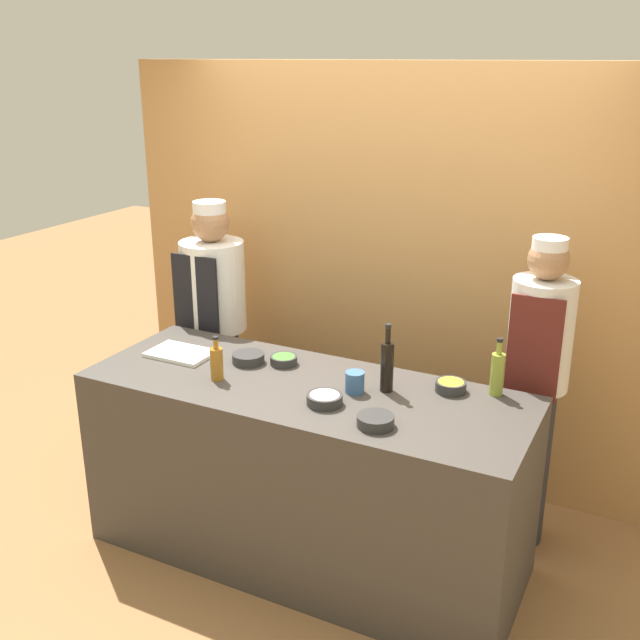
{
  "coord_description": "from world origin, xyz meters",
  "views": [
    {
      "loc": [
        1.52,
        -2.85,
        2.43
      ],
      "look_at": [
        0.0,
        0.16,
        1.23
      ],
      "focal_mm": 42.0,
      "sensor_mm": 36.0,
      "label": 1
    }
  ],
  "objects_px": {
    "cutting_board": "(181,353)",
    "bottle_amber": "(217,363)",
    "bottle_oil": "(497,373)",
    "sauce_bowl_white": "(325,399)",
    "sauce_bowl_purple": "(375,420)",
    "sauce_bowl_green": "(284,360)",
    "cup_blue": "(355,382)",
    "chef_left": "(215,326)",
    "sauce_bowl_yellow": "(451,386)",
    "sauce_bowl_brown": "(248,357)",
    "bottle_soy": "(387,365)",
    "chef_right": "(535,383)"
  },
  "relations": [
    {
      "from": "cutting_board",
      "to": "bottle_amber",
      "type": "distance_m",
      "value": 0.39
    },
    {
      "from": "bottle_amber",
      "to": "bottle_oil",
      "type": "bearing_deg",
      "value": 19.42
    },
    {
      "from": "sauce_bowl_white",
      "to": "sauce_bowl_purple",
      "type": "xyz_separation_m",
      "value": [
        0.29,
        -0.09,
        0.0
      ]
    },
    {
      "from": "bottle_oil",
      "to": "sauce_bowl_purple",
      "type": "bearing_deg",
      "value": -124.55
    },
    {
      "from": "sauce_bowl_purple",
      "to": "sauce_bowl_green",
      "type": "distance_m",
      "value": 0.79
    },
    {
      "from": "sauce_bowl_green",
      "to": "bottle_amber",
      "type": "distance_m",
      "value": 0.37
    },
    {
      "from": "sauce_bowl_white",
      "to": "cup_blue",
      "type": "relative_size",
      "value": 1.61
    },
    {
      "from": "sauce_bowl_white",
      "to": "chef_left",
      "type": "xyz_separation_m",
      "value": [
        -1.12,
        0.77,
        -0.09
      ]
    },
    {
      "from": "sauce_bowl_yellow",
      "to": "sauce_bowl_purple",
      "type": "height_order",
      "value": "same"
    },
    {
      "from": "sauce_bowl_white",
      "to": "cup_blue",
      "type": "height_order",
      "value": "cup_blue"
    },
    {
      "from": "sauce_bowl_white",
      "to": "sauce_bowl_brown",
      "type": "bearing_deg",
      "value": 155.48
    },
    {
      "from": "cutting_board",
      "to": "bottle_amber",
      "type": "bearing_deg",
      "value": -26.15
    },
    {
      "from": "sauce_bowl_white",
      "to": "bottle_amber",
      "type": "distance_m",
      "value": 0.59
    },
    {
      "from": "bottle_oil",
      "to": "cup_blue",
      "type": "xyz_separation_m",
      "value": [
        -0.59,
        -0.27,
        -0.06
      ]
    },
    {
      "from": "bottle_oil",
      "to": "bottle_soy",
      "type": "bearing_deg",
      "value": -157.64
    },
    {
      "from": "bottle_oil",
      "to": "bottle_soy",
      "type": "relative_size",
      "value": 0.84
    },
    {
      "from": "bottle_oil",
      "to": "cup_blue",
      "type": "relative_size",
      "value": 2.73
    },
    {
      "from": "sauce_bowl_yellow",
      "to": "bottle_amber",
      "type": "distance_m",
      "value": 1.11
    },
    {
      "from": "sauce_bowl_yellow",
      "to": "sauce_bowl_green",
      "type": "distance_m",
      "value": 0.85
    },
    {
      "from": "sauce_bowl_yellow",
      "to": "sauce_bowl_brown",
      "type": "distance_m",
      "value": 1.03
    },
    {
      "from": "cup_blue",
      "to": "chef_right",
      "type": "relative_size",
      "value": 0.06
    },
    {
      "from": "cutting_board",
      "to": "sauce_bowl_purple",
      "type": "bearing_deg",
      "value": -12.66
    },
    {
      "from": "chef_left",
      "to": "sauce_bowl_white",
      "type": "bearing_deg",
      "value": -34.55
    },
    {
      "from": "sauce_bowl_yellow",
      "to": "sauce_bowl_purple",
      "type": "distance_m",
      "value": 0.51
    },
    {
      "from": "sauce_bowl_purple",
      "to": "chef_right",
      "type": "height_order",
      "value": "chef_right"
    },
    {
      "from": "chef_right",
      "to": "sauce_bowl_brown",
      "type": "bearing_deg",
      "value": -158.91
    },
    {
      "from": "sauce_bowl_green",
      "to": "bottle_oil",
      "type": "xyz_separation_m",
      "value": [
        1.05,
        0.13,
        0.08
      ]
    },
    {
      "from": "chef_left",
      "to": "cup_blue",
      "type": "bearing_deg",
      "value": -26.59
    },
    {
      "from": "cup_blue",
      "to": "sauce_bowl_brown",
      "type": "bearing_deg",
      "value": 172.83
    },
    {
      "from": "bottle_soy",
      "to": "bottle_amber",
      "type": "height_order",
      "value": "bottle_soy"
    },
    {
      "from": "chef_left",
      "to": "bottle_amber",
      "type": "bearing_deg",
      "value": -54.76
    },
    {
      "from": "cutting_board",
      "to": "bottle_soy",
      "type": "bearing_deg",
      "value": 3.96
    },
    {
      "from": "sauce_bowl_brown",
      "to": "bottle_oil",
      "type": "distance_m",
      "value": 1.24
    },
    {
      "from": "sauce_bowl_purple",
      "to": "bottle_oil",
      "type": "relative_size",
      "value": 0.58
    },
    {
      "from": "sauce_bowl_brown",
      "to": "bottle_amber",
      "type": "height_order",
      "value": "bottle_amber"
    },
    {
      "from": "bottle_amber",
      "to": "chef_left",
      "type": "height_order",
      "value": "chef_left"
    },
    {
      "from": "bottle_amber",
      "to": "chef_left",
      "type": "distance_m",
      "value": 0.94
    },
    {
      "from": "sauce_bowl_green",
      "to": "cutting_board",
      "type": "height_order",
      "value": "sauce_bowl_green"
    },
    {
      "from": "sauce_bowl_yellow",
      "to": "bottle_amber",
      "type": "relative_size",
      "value": 0.65
    },
    {
      "from": "cutting_board",
      "to": "bottle_oil",
      "type": "xyz_separation_m",
      "value": [
        1.59,
        0.27,
        0.1
      ]
    },
    {
      "from": "cutting_board",
      "to": "cup_blue",
      "type": "distance_m",
      "value": 1.0
    },
    {
      "from": "bottle_soy",
      "to": "chef_right",
      "type": "bearing_deg",
      "value": 41.26
    },
    {
      "from": "sauce_bowl_brown",
      "to": "bottle_soy",
      "type": "bearing_deg",
      "value": 0.21
    },
    {
      "from": "sauce_bowl_brown",
      "to": "bottle_soy",
      "type": "height_order",
      "value": "bottle_soy"
    },
    {
      "from": "sauce_bowl_yellow",
      "to": "chef_left",
      "type": "height_order",
      "value": "chef_left"
    },
    {
      "from": "cup_blue",
      "to": "chef_left",
      "type": "distance_m",
      "value": 1.34
    },
    {
      "from": "sauce_bowl_green",
      "to": "bottle_soy",
      "type": "distance_m",
      "value": 0.59
    },
    {
      "from": "chef_left",
      "to": "sauce_bowl_yellow",
      "type": "bearing_deg",
      "value": -13.7
    },
    {
      "from": "sauce_bowl_yellow",
      "to": "sauce_bowl_green",
      "type": "relative_size",
      "value": 1.05
    },
    {
      "from": "sauce_bowl_yellow",
      "to": "cutting_board",
      "type": "height_order",
      "value": "sauce_bowl_yellow"
    }
  ]
}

